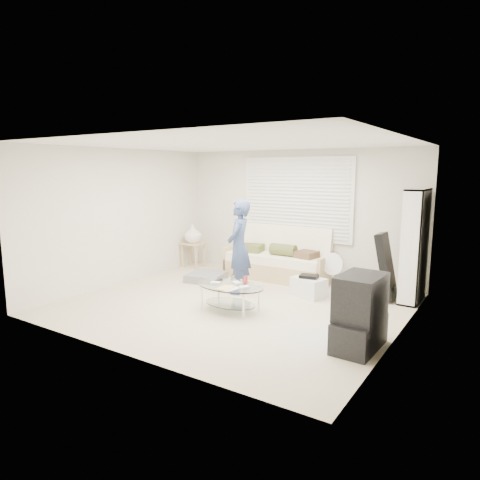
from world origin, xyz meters
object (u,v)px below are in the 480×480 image
Objects in this scene: bookshelf at (414,246)px; tv_unit at (360,313)px; coffee_table at (230,290)px; futon_sofa at (279,261)px.

bookshelf is 2.38m from tv_unit.
coffee_table is at bearing -136.90° from bookshelf.
bookshelf is 1.67× the size of coffee_table.
tv_unit is at bearing -8.02° from coffee_table.
bookshelf reaches higher than tv_unit.
futon_sofa is at bearing 98.72° from coffee_table.
futon_sofa is 2.33× the size of tv_unit.
bookshelf reaches higher than futon_sofa.
futon_sofa is 2.20m from coffee_table.
futon_sofa reaches higher than coffee_table.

